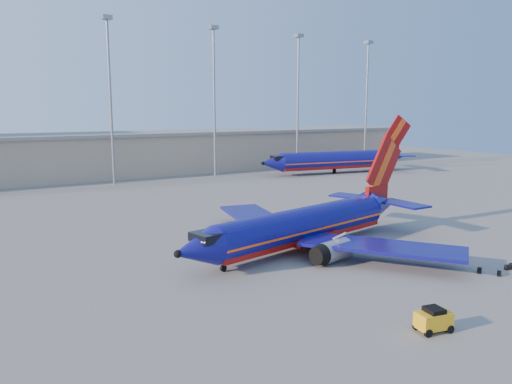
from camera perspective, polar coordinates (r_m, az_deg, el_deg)
ground at (r=52.45m, az=3.87°, el=-5.05°), size 220.00×220.00×0.00m
terminal_building at (r=107.19m, az=-10.04°, el=4.59°), size 122.00×16.00×8.50m
light_mast_row at (r=93.94m, az=-10.37°, el=12.00°), size 101.60×1.60×28.65m
aircraft_main at (r=47.78m, az=5.96°, el=-3.75°), size 30.67×29.22×10.48m
aircraft_second at (r=104.93m, az=9.40°, el=3.65°), size 35.13×13.86×11.96m
baggage_tug at (r=32.35m, az=19.63°, el=-13.53°), size 2.29×1.65×1.49m
luggage_pile at (r=45.76m, az=26.90°, el=-7.95°), size 4.00×2.80×0.54m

